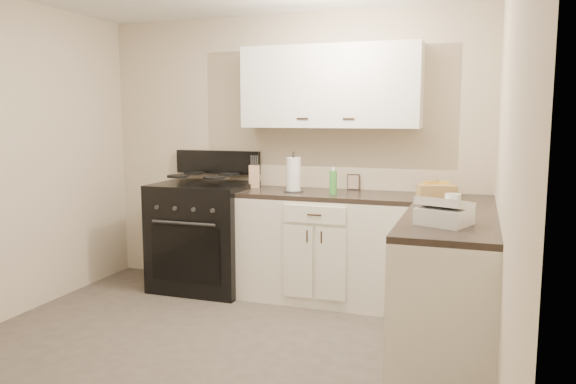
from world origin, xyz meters
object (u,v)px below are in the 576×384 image
(stove, at_px, (205,239))
(wicker_basket, at_px, (436,191))
(knife_block, at_px, (254,177))
(countertop_grill, at_px, (444,216))
(paper_towel, at_px, (293,175))

(stove, xyz_separation_m, wicker_basket, (2.06, 0.08, 0.53))
(knife_block, bearing_deg, countertop_grill, -54.09)
(paper_towel, bearing_deg, countertop_grill, -40.05)
(knife_block, relative_size, paper_towel, 0.69)
(stove, relative_size, knife_block, 5.07)
(wicker_basket, xyz_separation_m, countertop_grill, (0.13, -1.20, 0.00))
(paper_towel, distance_m, countertop_grill, 1.73)
(stove, relative_size, countertop_grill, 3.72)
(paper_towel, height_order, countertop_grill, paper_towel)
(paper_towel, bearing_deg, knife_block, 161.33)
(knife_block, distance_m, wicker_basket, 1.62)
(paper_towel, xyz_separation_m, countertop_grill, (1.32, -1.11, -0.10))
(knife_block, xyz_separation_m, wicker_basket, (1.62, -0.06, -0.05))
(stove, relative_size, paper_towel, 3.52)
(knife_block, relative_size, countertop_grill, 0.73)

